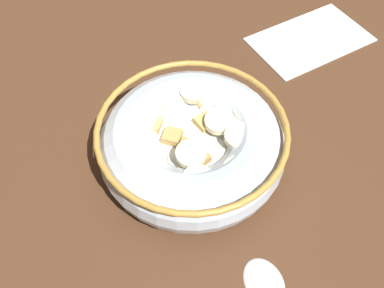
# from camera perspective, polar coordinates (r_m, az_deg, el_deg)

# --- Properties ---
(ground_plane) EXTENTS (1.33, 1.33, 0.02)m
(ground_plane) POSITION_cam_1_polar(r_m,az_deg,el_deg) (0.44, 0.00, -3.11)
(ground_plane) COLOR #472B19
(cereal_bowl) EXTENTS (0.18, 0.18, 0.06)m
(cereal_bowl) POSITION_cam_1_polar(r_m,az_deg,el_deg) (0.41, 0.02, 0.07)
(cereal_bowl) COLOR #B2BCC6
(cereal_bowl) RESTS_ON ground_plane
(folded_napkin) EXTENTS (0.17, 0.13, 0.00)m
(folded_napkin) POSITION_cam_1_polar(r_m,az_deg,el_deg) (0.58, 15.77, 13.55)
(folded_napkin) COLOR silver
(folded_napkin) RESTS_ON ground_plane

